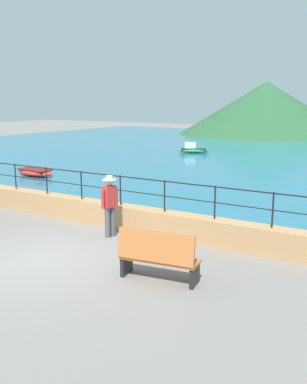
% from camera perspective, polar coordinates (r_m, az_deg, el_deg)
% --- Properties ---
extents(ground_plane, '(120.00, 120.00, 0.00)m').
position_cam_1_polar(ground_plane, '(10.88, -14.40, -8.63)').
color(ground_plane, slate).
extents(promenade_wall, '(20.00, 0.56, 0.70)m').
position_cam_1_polar(promenade_wall, '(13.07, -4.37, -3.20)').
color(promenade_wall, tan).
rests_on(promenade_wall, ground).
extents(railing, '(18.44, 0.04, 0.90)m').
position_cam_1_polar(railing, '(12.85, -4.43, 0.96)').
color(railing, black).
rests_on(railing, promenade_wall).
extents(lake_water, '(64.00, 44.32, 0.06)m').
position_cam_1_polar(lake_water, '(33.86, 18.86, 4.96)').
color(lake_water, '#236B89').
rests_on(lake_water, ground).
extents(hill_secondary, '(20.07, 20.07, 6.04)m').
position_cam_1_polar(hill_secondary, '(51.98, 14.71, 10.72)').
color(hill_secondary, '#285633').
rests_on(hill_secondary, ground).
extents(bench_far, '(1.76, 0.80, 1.13)m').
position_cam_1_polar(bench_far, '(9.12, 0.57, -8.53)').
color(bench_far, '#B76633').
rests_on(bench_far, ground).
extents(person_walking, '(0.38, 0.56, 1.75)m').
position_cam_1_polar(person_walking, '(12.03, -5.86, -1.47)').
color(person_walking, '#4C4C56').
rests_on(person_walking, ground).
extents(boat_3, '(2.47, 1.69, 0.76)m').
position_cam_1_polar(boat_3, '(31.84, 5.31, 5.68)').
color(boat_3, '#338C59').
rests_on(boat_3, lake_water).
extents(boat_4, '(2.35, 1.03, 0.36)m').
position_cam_1_polar(boat_4, '(22.55, -15.50, 2.56)').
color(boat_4, red).
rests_on(boat_4, lake_water).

